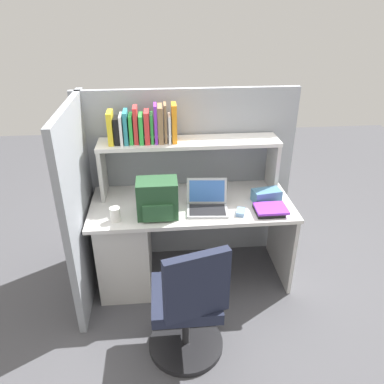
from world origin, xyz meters
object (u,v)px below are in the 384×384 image
Objects in this scene: paper_cup at (115,214)px; office_chair at (188,309)px; tissue_box at (266,196)px; computer_mouse at (241,212)px; backpack at (157,199)px; laptop at (207,203)px.

office_chair is at bearing -50.60° from paper_cup.
computer_mouse is at bearing -153.56° from tissue_box.
paper_cup is 0.49× the size of tissue_box.
backpack is 0.32× the size of office_chair.
computer_mouse is (0.24, -0.10, -0.03)m from laptop.
office_chair reaches higher than paper_cup.
backpack is at bearing 9.14° from paper_cup.
laptop is at bearing 9.20° from paper_cup.
laptop is 1.10× the size of backpack.
office_chair reaches higher than tissue_box.
tissue_box is at bearing 9.21° from backpack.
backpack is 2.79× the size of paper_cup.
tissue_box is at bearing -147.11° from office_chair.
laptop reaches higher than computer_mouse.
backpack is 0.63m from computer_mouse.
office_chair is (-0.45, -0.60, -0.35)m from computer_mouse.
office_chair is (0.48, -0.59, -0.39)m from paper_cup.
backpack is 1.36× the size of tissue_box.
backpack is at bearing -90.33° from office_chair.
office_chair is (0.17, -0.64, -0.48)m from backpack.
backpack is 2.88× the size of computer_mouse.
paper_cup is at bearing 179.58° from tissue_box.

